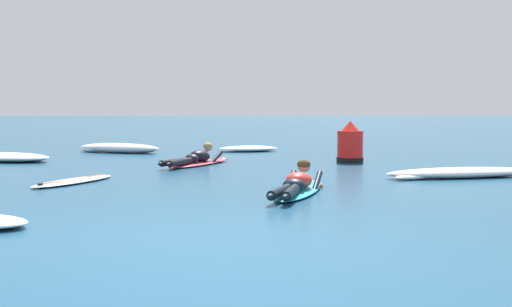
{
  "coord_description": "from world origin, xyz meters",
  "views": [
    {
      "loc": [
        0.44,
        -5.99,
        1.37
      ],
      "look_at": [
        0.69,
        6.03,
        0.41
      ],
      "focal_mm": 42.5,
      "sensor_mm": 36.0,
      "label": 1
    }
  ],
  "objects_px": {
    "surfer_near": "(297,185)",
    "channel_marker_buoy": "(350,146)",
    "surfer_far": "(197,159)",
    "drifting_surfboard": "(73,181)"
  },
  "relations": [
    {
      "from": "drifting_surfboard",
      "to": "channel_marker_buoy",
      "type": "relative_size",
      "value": 1.96
    },
    {
      "from": "surfer_near",
      "to": "surfer_far",
      "type": "height_order",
      "value": "same"
    },
    {
      "from": "surfer_near",
      "to": "surfer_far",
      "type": "distance_m",
      "value": 4.92
    },
    {
      "from": "drifting_surfboard",
      "to": "surfer_far",
      "type": "bearing_deg",
      "value": 58.39
    },
    {
      "from": "surfer_near",
      "to": "drifting_surfboard",
      "type": "bearing_deg",
      "value": 160.01
    },
    {
      "from": "surfer_near",
      "to": "surfer_far",
      "type": "relative_size",
      "value": 0.98
    },
    {
      "from": "surfer_near",
      "to": "channel_marker_buoy",
      "type": "bearing_deg",
      "value": 71.54
    },
    {
      "from": "drifting_surfboard",
      "to": "channel_marker_buoy",
      "type": "height_order",
      "value": "channel_marker_buoy"
    },
    {
      "from": "surfer_far",
      "to": "channel_marker_buoy",
      "type": "xyz_separation_m",
      "value": [
        3.63,
        0.63,
        0.26
      ]
    },
    {
      "from": "surfer_near",
      "to": "channel_marker_buoy",
      "type": "relative_size",
      "value": 2.53
    }
  ]
}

